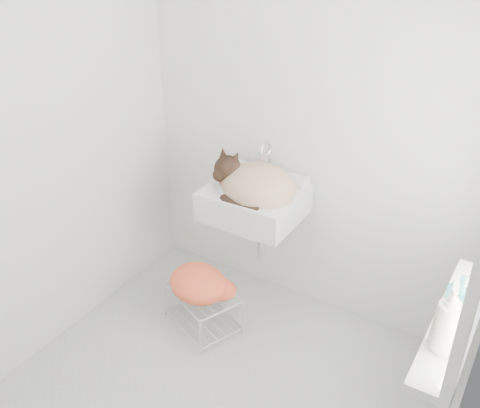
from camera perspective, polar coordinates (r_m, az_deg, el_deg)
The scene contains 12 objects.
floor at distance 3.09m, azimuth -1.88°, elevation -19.37°, with size 2.20×2.00×0.02m, color #B5B5B5.
back_wall at distance 3.11m, azimuth 8.02°, elevation 8.90°, with size 2.20×0.02×2.50m, color white.
left_wall at distance 3.01m, azimuth -20.21°, elevation 6.60°, with size 0.02×2.00×2.50m, color white.
windowsill at distance 2.41m, azimuth 21.59°, elevation -11.49°, with size 0.16×0.88×0.04m, color white.
sink at distance 3.16m, azimuth 1.51°, elevation 1.58°, with size 0.54×0.47×0.22m, color white.
faucet at distance 3.24m, azimuth 3.15°, elevation 5.04°, with size 0.20×0.14×0.20m, color silver, non-canonical shape.
cat at distance 3.12m, azimuth 1.54°, elevation 2.06°, with size 0.52×0.46×0.30m.
wire_rack at distance 3.40m, azimuth -3.93°, elevation -10.48°, with size 0.43×0.30×0.26m, color silver.
towel at distance 3.29m, azimuth -4.35°, elevation -8.97°, with size 0.39×0.27×0.16m, color orange.
bottle_a at distance 2.25m, azimuth 20.31°, elevation -14.00°, with size 0.09×0.09×0.25m, color white.
bottle_b at distance 2.38m, azimuth 21.33°, elevation -11.36°, with size 0.10×0.10×0.21m, color #33767C.
bottle_c at distance 2.48m, azimuth 21.99°, elevation -9.63°, with size 0.12×0.12×0.15m, color silver.
Camera 1 is at (1.15, -1.68, 2.33)m, focal length 40.78 mm.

